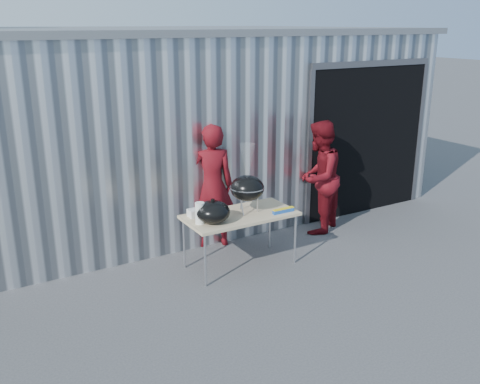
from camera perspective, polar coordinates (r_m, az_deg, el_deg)
ground at (r=6.63m, az=1.59°, el=-11.13°), size 80.00×80.00×0.00m
building at (r=10.45m, az=-7.50°, el=8.41°), size 8.20×6.20×3.10m
folding_table at (r=7.15m, az=0.01°, el=-2.66°), size 1.50×0.75×0.75m
kettle_grill at (r=7.06m, az=0.78°, el=0.99°), size 0.46×0.46×0.94m
grill_lid at (r=6.79m, az=-2.91°, el=-2.13°), size 0.44×0.44×0.32m
paper_towels at (r=6.77m, az=-4.31°, el=-2.27°), size 0.12×0.12×0.28m
white_tub at (r=7.05m, az=-4.73°, el=-2.23°), size 0.20×0.15×0.10m
foil_box at (r=7.19m, az=4.64°, el=-1.98°), size 0.32×0.05×0.06m
person_cook at (r=7.78m, az=-3.08°, el=0.64°), size 0.77×0.62×1.83m
person_bystander at (r=8.41m, az=8.41°, el=1.56°), size 1.09×1.02×1.78m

